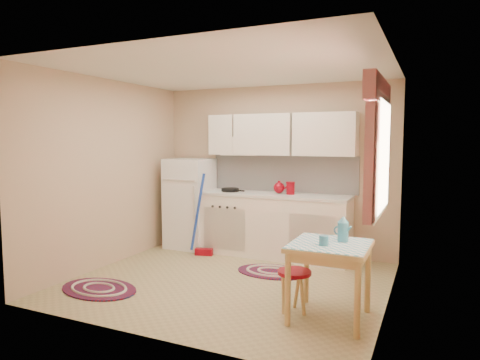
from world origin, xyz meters
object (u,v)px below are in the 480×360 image
Objects in this scene: fridge at (190,203)px; base_cabinets at (272,226)px; table at (329,281)px; stool at (294,291)px.

fridge is 0.62× the size of base_cabinets.
fridge reaches higher than table.
base_cabinets is at bearing 116.41° from stool.
table is at bearing -0.59° from stool.
table is 0.37m from stool.
base_cabinets is 2.26m from table.
stool is (0.92, -1.86, -0.23)m from base_cabinets.
fridge is at bearing 145.31° from table.
fridge is 1.94× the size of table.
stool is at bearing -38.49° from fridge.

